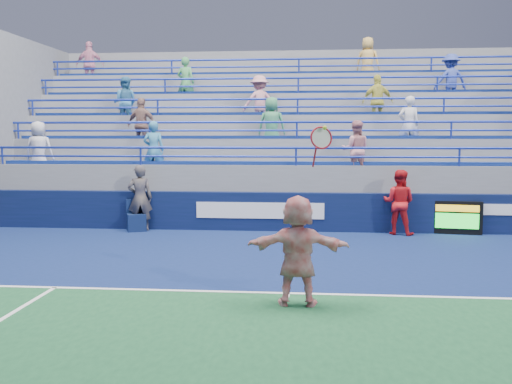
# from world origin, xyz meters

# --- Properties ---
(ground) EXTENTS (120.00, 120.00, 0.00)m
(ground) POSITION_xyz_m (0.00, 0.00, 0.00)
(ground) COLOR #333538
(sponsor_wall) EXTENTS (18.00, 0.32, 1.10)m
(sponsor_wall) POSITION_xyz_m (0.00, 6.50, 0.55)
(sponsor_wall) COLOR #091534
(sponsor_wall) RESTS_ON ground
(bleacher_stand) EXTENTS (18.00, 5.60, 6.13)m
(bleacher_stand) POSITION_xyz_m (-0.01, 10.27, 1.54)
(bleacher_stand) COLOR slate
(bleacher_stand) RESTS_ON ground
(serve_speed_board) EXTENTS (1.33, 0.35, 0.92)m
(serve_speed_board) POSITION_xyz_m (4.39, 6.32, 0.46)
(serve_speed_board) COLOR black
(serve_speed_board) RESTS_ON ground
(judge_chair) EXTENTS (0.66, 0.68, 0.89)m
(judge_chair) POSITION_xyz_m (-4.48, 6.10, 0.29)
(judge_chair) COLOR #0D1A40
(judge_chair) RESTS_ON ground
(tennis_player) EXTENTS (1.65, 0.55, 2.84)m
(tennis_player) POSITION_xyz_m (0.18, -0.61, 0.89)
(tennis_player) COLOR white
(tennis_player) RESTS_ON ground
(line_judge) EXTENTS (0.77, 0.59, 1.88)m
(line_judge) POSITION_xyz_m (-4.39, 6.18, 0.94)
(line_judge) COLOR #121832
(line_judge) RESTS_ON ground
(ball_girl) EXTENTS (1.05, 0.93, 1.78)m
(ball_girl) POSITION_xyz_m (2.81, 6.18, 0.89)
(ball_girl) COLOR red
(ball_girl) RESTS_ON ground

